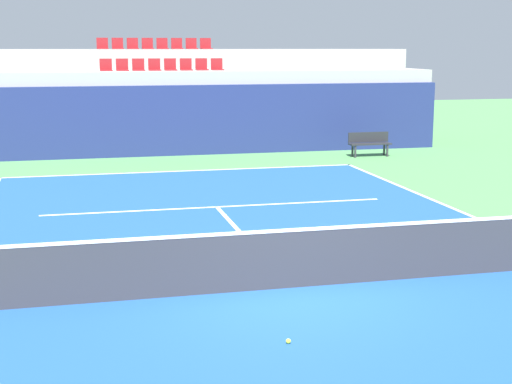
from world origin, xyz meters
TOP-DOWN VIEW (x-y plane):
  - ground_plane at (0.00, 0.00)m, footprint 80.00×80.00m
  - court_surface at (0.00, 0.00)m, footprint 11.00×24.00m
  - baseline_far at (0.00, 11.95)m, footprint 11.00×0.10m
  - service_line_far at (0.00, 6.40)m, footprint 8.26×0.10m
  - centre_service_line at (0.00, 3.20)m, footprint 0.10×6.40m
  - back_wall at (0.00, 15.59)m, footprint 20.34×0.30m
  - stands_tier_lower at (0.00, 16.94)m, footprint 20.34×2.40m
  - stands_tier_upper at (0.00, 19.34)m, footprint 20.34×2.40m
  - seating_row_lower at (-0.00, 17.03)m, footprint 4.53×0.44m
  - seating_row_upper at (-0.00, 19.43)m, footprint 4.53×0.44m
  - tennis_net at (0.00, 0.00)m, footprint 11.08×0.08m
  - player_bench at (6.85, 13.70)m, footprint 1.50×0.40m
  - tennis_ball_0 at (-0.68, -2.22)m, footprint 0.07×0.07m

SIDE VIEW (x-z plane):
  - ground_plane at x=0.00m, z-range 0.00..0.00m
  - court_surface at x=0.00m, z-range 0.00..0.01m
  - baseline_far at x=0.00m, z-range 0.01..0.01m
  - service_line_far at x=0.00m, z-range 0.01..0.01m
  - centre_service_line at x=0.00m, z-range 0.01..0.01m
  - tennis_ball_0 at x=-0.68m, z-range 0.01..0.08m
  - player_bench at x=6.85m, z-range 0.08..0.93m
  - tennis_net at x=0.00m, z-range -0.03..1.04m
  - back_wall at x=0.00m, z-range 0.00..2.48m
  - stands_tier_lower at x=0.00m, z-range 0.00..2.96m
  - stands_tier_upper at x=0.00m, z-range 0.00..3.73m
  - seating_row_lower at x=0.00m, z-range 2.86..3.30m
  - seating_row_upper at x=0.00m, z-range 3.63..4.07m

